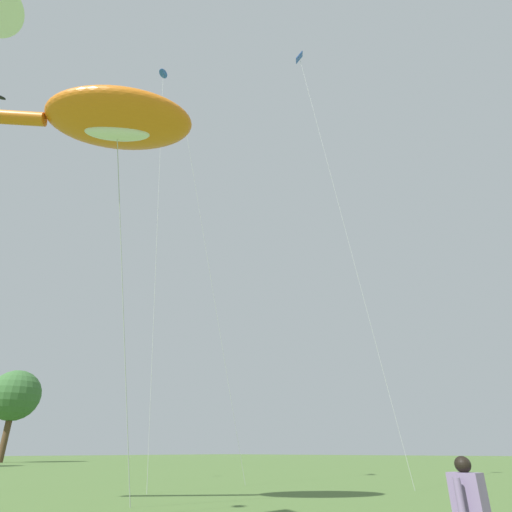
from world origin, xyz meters
The scene contains 5 objects.
big_show_kite centered at (-2.51, 10.66, 11.21)m, with size 8.11×7.73×11.86m.
small_kite_delta_white centered at (4.86, 15.54, 16.78)m, with size 5.24×1.26×19.66m.
small_kite_box_yellow centered at (9.23, 9.99, 21.04)m, with size 2.67×3.10×24.84m.
small_kite_streamer_purple centered at (2.87, 16.14, 20.86)m, with size 1.03×1.88×22.14m.
tree_oak_left centered at (18.76, 67.09, 8.61)m, with size 6.94×6.94×12.15m.
Camera 1 is at (-7.56, 0.37, 1.45)m, focal length 29.39 mm.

